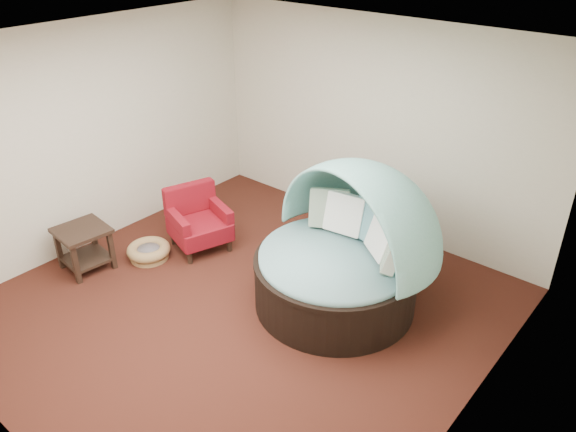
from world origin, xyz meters
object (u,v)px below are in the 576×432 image
Objects in this scene: canopy_daybed at (345,242)px; side_table at (84,243)px; pet_basket at (149,251)px; red_armchair at (198,221)px.

canopy_daybed is 3.51× the size of side_table.
pet_basket is (-2.36, -0.85, -0.66)m from canopy_daybed.
side_table is (-2.76, -1.47, -0.40)m from canopy_daybed.
canopy_daybed is at bearing 27.97° from side_table.
red_armchair is 1.38× the size of side_table.
canopy_daybed is 2.55× the size of red_armchair.
red_armchair reaches higher than side_table.
pet_basket is 0.67× the size of red_armchair.
side_table is (-0.66, -1.23, -0.02)m from red_armchair.
canopy_daybed reaches higher than side_table.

